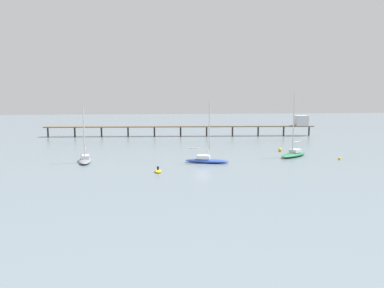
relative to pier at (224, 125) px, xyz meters
The scene contains 8 objects.
ground_plane 48.72m from the pier, 106.32° to the right, with size 400.00×400.00×0.00m, color slate.
pier is the anchor object (origin of this frame).
sailboat_gray 55.71m from the pier, 129.91° to the right, with size 3.25×7.93×10.40m.
sailboat_blue 48.03m from the pier, 105.51° to the right, with size 8.57×4.70×11.54m.
sailboat_green 41.82m from the pier, 81.27° to the right, with size 8.26×7.18×13.18m.
dinghy_yellow 58.05m from the pier, 112.41° to the right, with size 1.16×2.51×1.14m.
mooring_buoy_mid 34.69m from the pier, 79.88° to the right, with size 0.83×0.83×0.83m, color yellow.
mooring_buoy_near 48.07m from the pier, 73.24° to the right, with size 0.54×0.54×0.54m, color yellow.
Camera 1 is at (-9.68, -65.65, 12.26)m, focal length 33.74 mm.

